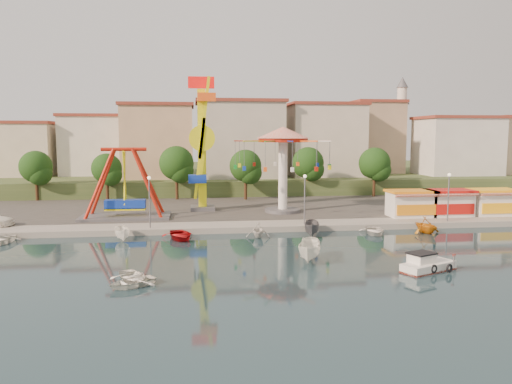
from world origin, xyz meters
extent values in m
plane|color=#132C36|center=(0.00, 0.00, 0.00)|extent=(200.00, 200.00, 0.00)
cube|color=#9E998E|center=(0.00, 62.00, 0.30)|extent=(200.00, 100.00, 0.60)
cube|color=#4C4944|center=(0.00, 30.00, 0.60)|extent=(90.00, 28.00, 0.01)
cube|color=#384C26|center=(0.00, 67.00, 1.50)|extent=(200.00, 60.00, 3.00)
cube|color=#59595E|center=(-11.28, 19.60, 0.75)|extent=(10.00, 5.00, 0.30)
cube|color=#1436B2|center=(-11.28, 19.60, 2.20)|extent=(4.50, 1.40, 1.00)
cylinder|color=#A91D0D|center=(-11.28, 19.60, 8.40)|extent=(5.00, 0.40, 0.40)
cube|color=#59595E|center=(-2.46, 24.67, 0.85)|extent=(3.00, 3.00, 0.50)
cube|color=yellow|center=(-2.46, 24.67, 8.10)|extent=(1.00, 1.00, 15.00)
cube|color=red|center=(-2.46, 24.67, 16.40)|extent=(3.20, 0.50, 1.40)
cylinder|color=yellow|center=(-2.46, 23.87, 9.60)|extent=(3.20, 0.50, 3.20)
cube|color=yellow|center=(-2.16, 23.67, 12.08)|extent=(1.58, 0.35, 9.97)
cube|color=#F85516|center=(-1.85, 23.67, 14.56)|extent=(2.20, 1.20, 1.00)
cylinder|color=#59595E|center=(7.24, 21.73, 0.80)|extent=(4.40, 4.40, 0.40)
cylinder|color=white|center=(7.24, 21.73, 5.10)|extent=(1.10, 1.10, 9.00)
cylinder|color=#A91D0D|center=(7.24, 21.73, 9.40)|extent=(6.00, 6.00, 0.50)
cone|color=red|center=(7.24, 21.73, 10.30)|extent=(6.40, 6.40, 1.40)
cube|color=white|center=(21.31, 16.50, 2.00)|extent=(5.00, 3.00, 2.80)
cube|color=orange|center=(21.31, 16.50, 3.55)|extent=(5.40, 3.40, 0.25)
cube|color=red|center=(21.31, 14.80, 3.20)|extent=(5.00, 0.77, 0.43)
cube|color=white|center=(25.95, 16.50, 2.00)|extent=(5.00, 3.00, 2.80)
cube|color=#B8130E|center=(25.95, 16.50, 3.55)|extent=(5.40, 3.40, 0.25)
cube|color=red|center=(25.95, 14.80, 3.20)|extent=(5.00, 0.77, 0.43)
cube|color=white|center=(31.52, 16.50, 2.00)|extent=(5.00, 3.00, 2.80)
cube|color=yellow|center=(31.52, 16.50, 3.55)|extent=(5.40, 3.40, 0.25)
cube|color=red|center=(31.52, 14.80, 3.20)|extent=(5.00, 0.77, 0.43)
cylinder|color=#59595E|center=(-8.00, 13.00, 3.10)|extent=(0.14, 0.14, 5.00)
cylinder|color=#59595E|center=(8.00, 13.00, 3.10)|extent=(0.14, 0.14, 5.00)
cylinder|color=#59595E|center=(24.00, 13.00, 3.10)|extent=(0.14, 0.14, 5.00)
cylinder|color=#382314|center=(-26.00, 36.98, 2.40)|extent=(0.44, 0.44, 3.60)
sphere|color=black|center=(-26.00, 36.98, 5.49)|extent=(4.60, 4.60, 4.60)
cylinder|color=#382314|center=(-16.00, 36.24, 2.30)|extent=(0.44, 0.44, 3.40)
sphere|color=black|center=(-16.00, 36.24, 5.22)|extent=(4.35, 4.35, 4.35)
cylinder|color=#382314|center=(-6.00, 35.81, 2.56)|extent=(0.44, 0.44, 3.92)
sphere|color=black|center=(-6.00, 35.81, 5.94)|extent=(5.02, 5.02, 5.02)
cylinder|color=#382314|center=(4.00, 34.36, 2.43)|extent=(0.44, 0.44, 3.66)
sphere|color=black|center=(4.00, 34.36, 5.58)|extent=(4.68, 4.68, 4.68)
cylinder|color=#382314|center=(14.00, 37.35, 2.50)|extent=(0.44, 0.44, 3.80)
sphere|color=black|center=(14.00, 37.35, 5.77)|extent=(4.86, 4.86, 4.86)
cylinder|color=#382314|center=(24.00, 35.54, 2.49)|extent=(0.44, 0.44, 3.77)
sphere|color=black|center=(24.00, 35.54, 5.73)|extent=(4.83, 4.83, 4.83)
cube|color=beige|center=(-33.37, 46.06, 8.93)|extent=(9.26, 9.53, 11.87)
cube|color=silver|center=(-21.33, 51.38, 7.32)|extent=(12.33, 9.01, 8.63)
cube|color=tan|center=(-8.19, 51.96, 8.62)|extent=(11.95, 9.28, 11.23)
cube|color=beige|center=(5.60, 48.80, 7.60)|extent=(12.59, 10.50, 9.20)
cube|color=beige|center=(19.07, 52.20, 7.62)|extent=(10.75, 9.23, 9.24)
cube|color=tan|center=(32.37, 50.33, 8.61)|extent=(12.77, 10.96, 11.21)
cube|color=silver|center=(44.15, 48.77, 9.18)|extent=(8.23, 8.98, 12.36)
cube|color=beige|center=(56.03, 53.70, 7.38)|extent=(11.59, 10.93, 8.76)
cylinder|color=silver|center=(36.00, 54.00, 11.00)|extent=(1.80, 1.80, 16.00)
cylinder|color=#59595E|center=(36.00, 54.00, 16.00)|extent=(2.80, 2.80, 0.30)
cone|color=#59595E|center=(36.00, 54.00, 20.00)|extent=(2.20, 2.20, 2.00)
cube|color=white|center=(13.49, -3.94, 0.26)|extent=(4.59, 3.26, 0.77)
cube|color=#A91D0D|center=(13.49, -3.94, 0.07)|extent=(4.59, 3.26, 0.14)
cube|color=white|center=(12.97, -3.85, 0.90)|extent=(2.10, 1.88, 0.77)
cube|color=black|center=(12.97, -3.85, 1.33)|extent=(2.33, 2.11, 0.10)
torus|color=black|center=(13.49, -4.80, 0.39)|extent=(0.67, 0.43, 0.65)
torus|color=black|center=(14.69, -4.75, 0.39)|extent=(0.67, 0.43, 0.65)
imported|color=white|center=(-7.79, -4.11, 0.35)|extent=(3.61, 4.12, 0.71)
imported|color=white|center=(-7.70, -5.14, 0.33)|extent=(3.93, 3.65, 0.66)
imported|color=white|center=(5.49, -0.11, 0.87)|extent=(3.01, 4.80, 1.74)
imported|color=white|center=(-10.31, 9.80, 0.68)|extent=(2.13, 3.74, 1.36)
imported|color=#B40E12|center=(-4.91, 9.80, 0.43)|extent=(3.92, 4.80, 0.87)
imported|color=silver|center=(2.66, 9.80, 0.73)|extent=(2.83, 3.14, 1.47)
imported|color=#56555A|center=(8.06, 9.80, 0.77)|extent=(2.42, 4.21, 1.53)
imported|color=white|center=(14.47, 9.80, 0.38)|extent=(3.25, 4.11, 0.77)
imported|color=orange|center=(19.95, 9.80, 0.85)|extent=(3.51, 3.83, 1.70)
camera|label=1|loc=(-3.57, -37.86, 9.89)|focal=35.00mm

